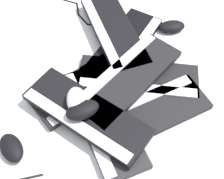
# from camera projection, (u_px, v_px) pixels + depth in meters

# --- Properties ---
(ground_plane) EXTENTS (3.20, 3.20, 0.00)m
(ground_plane) POSITION_uv_depth(u_px,v_px,m) (120.00, 92.00, 1.13)
(ground_plane) COLOR silver
(keyboard_0) EXTENTS (0.25, 0.46, 0.03)m
(keyboard_0) POSITION_uv_depth(u_px,v_px,m) (146.00, 115.00, 1.06)
(keyboard_0) COLOR black
(keyboard_0) RESTS_ON ground
(keyboard_1) EXTENTS (0.43, 0.41, 0.03)m
(keyboard_1) POSITION_uv_depth(u_px,v_px,m) (138.00, 78.00, 1.15)
(keyboard_1) COLOR black
(keyboard_1) RESTS_ON ground
(keyboard_2) EXTENTS (0.29, 0.46, 0.03)m
(keyboard_2) POSITION_uv_depth(u_px,v_px,m) (123.00, 48.00, 1.23)
(keyboard_2) COLOR black
(keyboard_2) RESTS_ON ground
(keyboard_3) EXTENTS (0.16, 0.44, 0.03)m
(keyboard_3) POSITION_uv_depth(u_px,v_px,m) (91.00, 83.00, 1.13)
(keyboard_3) COLOR black
(keyboard_3) RESTS_ON ground
(keyboard_4) EXTENTS (0.46, 0.28, 0.03)m
(keyboard_4) POSITION_uv_depth(u_px,v_px,m) (103.00, 118.00, 1.05)
(keyboard_4) COLOR #232326
(keyboard_4) RESTS_ON ground
(keyboard_5) EXTENTS (0.46, 0.25, 0.03)m
(keyboard_5) POSITION_uv_depth(u_px,v_px,m) (86.00, 114.00, 1.02)
(keyboard_5) COLOR black
(keyboard_5) RESTS_ON keyboard_4
(keyboard_6) EXTENTS (0.21, 0.46, 0.03)m
(keyboard_6) POSITION_uv_depth(u_px,v_px,m) (128.00, 77.00, 1.11)
(keyboard_6) COLOR black
(keyboard_6) RESTS_ON keyboard_1
(keyboard_7) EXTENTS (0.46, 0.30, 0.03)m
(keyboard_7) POSITION_uv_depth(u_px,v_px,m) (113.00, 30.00, 1.25)
(keyboard_7) COLOR black
(keyboard_7) RESTS_ON keyboard_2
(mouse_0) EXTENTS (0.12, 0.13, 0.04)m
(mouse_0) POSITION_uv_depth(u_px,v_px,m) (110.00, 24.00, 1.31)
(mouse_0) COLOR black
(mouse_0) RESTS_ON ground
(mouse_1) EXTENTS (0.12, 0.08, 0.04)m
(mouse_1) POSITION_uv_depth(u_px,v_px,m) (11.00, 148.00, 0.98)
(mouse_1) COLOR black
(mouse_1) RESTS_ON ground
(mouse_2) EXTENTS (0.11, 0.13, 0.04)m
(mouse_2) POSITION_uv_depth(u_px,v_px,m) (172.00, 27.00, 1.30)
(mouse_2) COLOR black
(mouse_2) RESTS_ON ground
(mouse_3) EXTENTS (0.13, 0.11, 0.04)m
(mouse_3) POSITION_uv_depth(u_px,v_px,m) (77.00, 101.00, 1.01)
(mouse_3) COLOR #B7B7BC
(mouse_3) RESTS_ON keyboard_5
(mouse_4) EXTENTS (0.09, 0.12, 0.04)m
(mouse_4) POSITION_uv_depth(u_px,v_px,m) (83.00, 110.00, 0.99)
(mouse_4) COLOR black
(mouse_4) RESTS_ON keyboard_5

